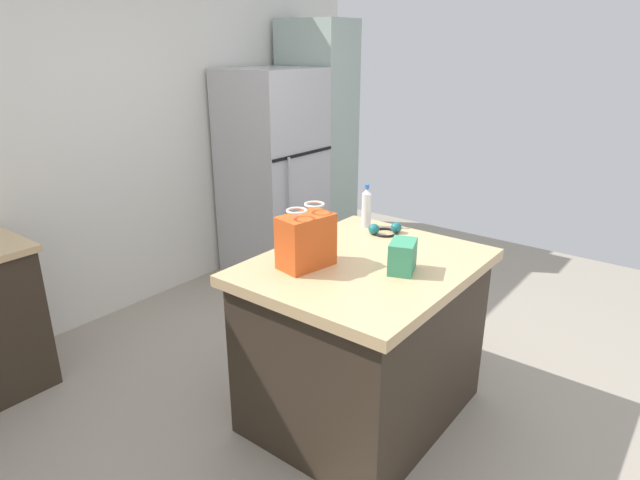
% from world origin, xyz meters
% --- Properties ---
extents(ground, '(6.54, 6.54, 0.00)m').
position_xyz_m(ground, '(0.00, 0.00, 0.00)').
color(ground, '#9E9384').
extents(back_wall, '(5.45, 0.13, 2.77)m').
position_xyz_m(back_wall, '(-0.02, 2.23, 1.38)').
color(back_wall, silver).
rests_on(back_wall, ground).
extents(kitchen_island, '(1.22, 0.99, 0.92)m').
position_xyz_m(kitchen_island, '(0.01, -0.00, 0.46)').
color(kitchen_island, '#33281E').
rests_on(kitchen_island, ground).
extents(refrigerator, '(0.77, 0.73, 1.77)m').
position_xyz_m(refrigerator, '(1.28, 1.81, 0.89)').
color(refrigerator, '#B7B7BC').
rests_on(refrigerator, ground).
extents(tall_cabinet, '(0.45, 0.66, 2.17)m').
position_xyz_m(tall_cabinet, '(1.91, 1.81, 1.09)').
color(tall_cabinet, '#9EB2A8').
rests_on(tall_cabinet, ground).
extents(shopping_bag, '(0.29, 0.21, 0.31)m').
position_xyz_m(shopping_bag, '(-0.23, 0.20, 1.05)').
color(shopping_bag, '#DB511E').
rests_on(shopping_bag, kitchen_island).
extents(small_box, '(0.20, 0.17, 0.15)m').
position_xyz_m(small_box, '(0.01, -0.21, 0.99)').
color(small_box, '#388E66').
rests_on(small_box, kitchen_island).
extents(bottle, '(0.06, 0.06, 0.26)m').
position_xyz_m(bottle, '(0.47, 0.31, 1.04)').
color(bottle, white).
rests_on(bottle, kitchen_island).
extents(ear_defenders, '(0.21, 0.21, 0.06)m').
position_xyz_m(ear_defenders, '(0.44, 0.15, 0.94)').
color(ear_defenders, black).
rests_on(ear_defenders, kitchen_island).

